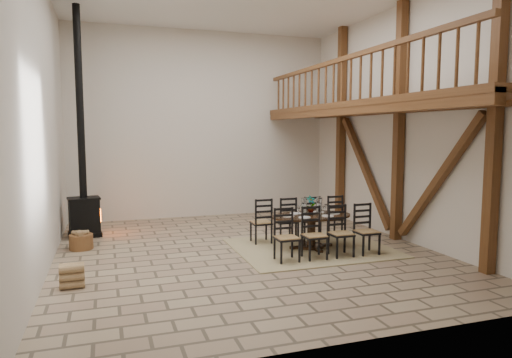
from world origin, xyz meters
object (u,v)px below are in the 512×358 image
object	(u,v)px
log_basket	(81,241)
log_stack	(72,276)
dining_table	(311,231)
wood_stove	(83,186)

from	to	relation	value
log_basket	log_stack	size ratio (longest dim) A/B	1.25
dining_table	wood_stove	xyz separation A→B (m)	(-4.32, 2.54, 0.77)
log_basket	log_stack	distance (m)	2.35
wood_stove	log_stack	distance (m)	3.64
dining_table	log_basket	bearing A→B (deg)	162.83
wood_stove	dining_table	bearing A→B (deg)	-38.45
wood_stove	log_basket	distance (m)	1.50
wood_stove	log_stack	xyz separation A→B (m)	(-0.05, -3.51, -0.94)
dining_table	log_basket	xyz separation A→B (m)	(-4.35, 1.38, -0.19)
dining_table	log_basket	distance (m)	4.56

